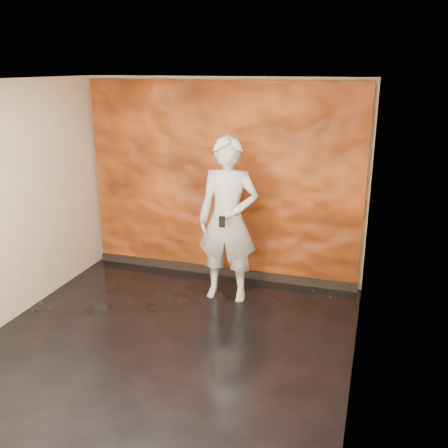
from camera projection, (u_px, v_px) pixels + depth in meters
room at (164, 221)px, 5.16m from camera, size 4.02×4.02×2.81m
feature_wall at (221, 182)px, 6.95m from camera, size 3.90×0.06×2.75m
baseboard at (221, 271)px, 7.31m from camera, size 3.90×0.04×0.12m
man at (228, 220)px, 6.33m from camera, size 0.80×0.55×2.12m
phone at (222, 222)px, 6.02m from camera, size 0.08×0.02×0.14m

